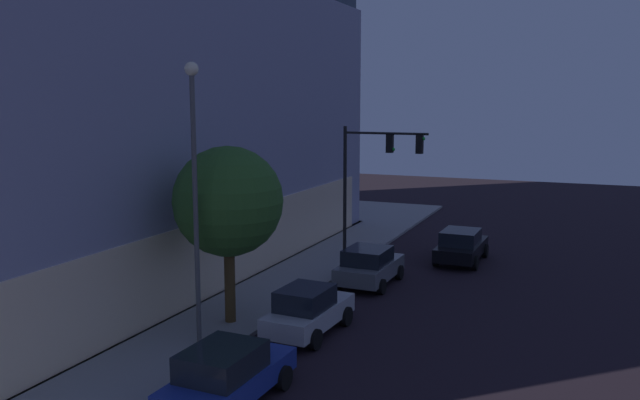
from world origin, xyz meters
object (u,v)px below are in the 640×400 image
at_px(sidewalk_tree, 228,202).
at_px(car_silver, 308,310).
at_px(street_lamp_sidewalk, 195,174).
at_px(modern_building, 29,104).
at_px(car_black, 461,245).
at_px(traffic_light_far_corner, 374,165).
at_px(car_grey, 369,266).
at_px(car_blue, 227,375).

distance_m(sidewalk_tree, car_silver, 4.70).
bearing_deg(car_silver, street_lamp_sidewalk, 131.83).
xyz_separation_m(modern_building, sidewalk_tree, (-3.69, -13.01, -3.38)).
height_order(sidewalk_tree, car_silver, sidewalk_tree).
relative_size(street_lamp_sidewalk, car_black, 1.99).
distance_m(traffic_light_far_corner, car_grey, 6.02).
height_order(car_blue, car_black, car_black).
relative_size(street_lamp_sidewalk, car_grey, 2.21).
xyz_separation_m(car_grey, car_black, (5.67, -2.95, -0.00)).
relative_size(sidewalk_tree, car_blue, 1.44).
distance_m(sidewalk_tree, car_grey, 8.38).
bearing_deg(car_blue, traffic_light_far_corner, 5.01).
distance_m(traffic_light_far_corner, car_black, 5.97).
xyz_separation_m(modern_building, car_black, (8.93, -18.87, -7.04)).
relative_size(traffic_light_far_corner, car_black, 1.46).
bearing_deg(car_silver, modern_building, 77.88).
bearing_deg(modern_building, car_blue, -119.47).
bearing_deg(modern_building, traffic_light_far_corner, -62.78).
bearing_deg(modern_building, car_silver, -102.12).
relative_size(sidewalk_tree, car_black, 1.39).
bearing_deg(car_black, car_blue, 171.45).
relative_size(car_grey, car_black, 0.90).
distance_m(car_blue, car_silver, 5.71).
xyz_separation_m(street_lamp_sidewalk, car_grey, (9.19, -2.76, -4.89)).
bearing_deg(car_black, car_silver, 166.74).
xyz_separation_m(traffic_light_far_corner, street_lamp_sidewalk, (-13.49, 1.53, 0.85)).
height_order(car_silver, car_black, car_silver).
bearing_deg(sidewalk_tree, car_blue, -149.98).
bearing_deg(car_silver, car_grey, 0.32).
distance_m(street_lamp_sidewalk, car_grey, 10.77).
bearing_deg(sidewalk_tree, modern_building, 74.17).
relative_size(modern_building, car_grey, 8.29).
bearing_deg(sidewalk_tree, car_black, -24.91).
bearing_deg(street_lamp_sidewalk, modern_building, 65.75).
bearing_deg(traffic_light_far_corner, street_lamp_sidewalk, 173.53).
bearing_deg(sidewalk_tree, street_lamp_sidewalk, -176.13).
bearing_deg(traffic_light_far_corner, modern_building, 117.22).
height_order(street_lamp_sidewalk, car_silver, street_lamp_sidewalk).
height_order(traffic_light_far_corner, street_lamp_sidewalk, street_lamp_sidewalk).
relative_size(traffic_light_far_corner, car_blue, 1.51).
xyz_separation_m(sidewalk_tree, car_grey, (6.95, -2.91, -3.66)).
height_order(sidewalk_tree, car_blue, sidewalk_tree).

